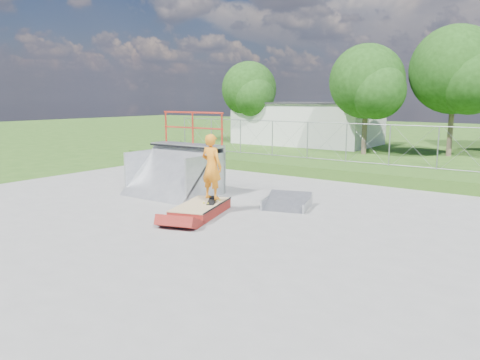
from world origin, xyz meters
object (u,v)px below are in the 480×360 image
object	(u,v)px
quarter_pipe	(171,155)
flat_bank_ramp	(287,202)
skater	(212,169)
grind_box	(201,210)

from	to	relation	value
quarter_pipe	flat_bank_ramp	distance (m)	4.58
flat_bank_ramp	skater	distance (m)	2.65
grind_box	skater	size ratio (longest dim) A/B	1.30
flat_bank_ramp	skater	bearing A→B (deg)	-146.91
grind_box	quarter_pipe	xyz separation A→B (m)	(-2.70, 1.60, 1.30)
quarter_pipe	skater	xyz separation A→B (m)	(2.82, -1.23, -0.11)
quarter_pipe	grind_box	bearing A→B (deg)	-31.37
quarter_pipe	skater	size ratio (longest dim) A/B	1.51
quarter_pipe	flat_bank_ramp	xyz separation A→B (m)	(4.36, 0.60, -1.26)
flat_bank_ramp	skater	xyz separation A→B (m)	(-1.54, -1.83, 1.14)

